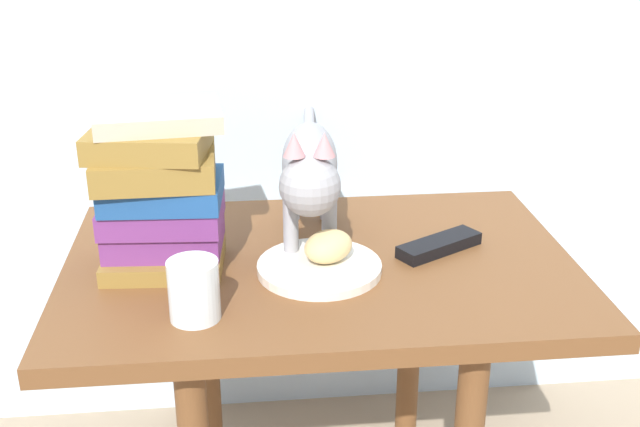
# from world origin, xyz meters

# --- Properties ---
(side_table) EXTENTS (0.80, 0.53, 0.53)m
(side_table) POSITION_xyz_m (0.00, 0.00, 0.45)
(side_table) COLOR brown
(side_table) RESTS_ON ground
(plate) EXTENTS (0.19, 0.19, 0.01)m
(plate) POSITION_xyz_m (-0.01, -0.04, 0.54)
(plate) COLOR silver
(plate) RESTS_ON side_table
(bread_roll) EXTENTS (0.10, 0.09, 0.05)m
(bread_roll) POSITION_xyz_m (0.01, -0.03, 0.57)
(bread_roll) COLOR #E0BC7A
(bread_roll) RESTS_ON plate
(cat) EXTENTS (0.11, 0.48, 0.23)m
(cat) POSITION_xyz_m (-0.01, 0.06, 0.66)
(cat) COLOR #99999E
(cat) RESTS_ON side_table
(book_stack) EXTENTS (0.20, 0.17, 0.25)m
(book_stack) POSITION_xyz_m (-0.24, 0.01, 0.65)
(book_stack) COLOR olive
(book_stack) RESTS_ON side_table
(candle_jar) EXTENTS (0.07, 0.07, 0.08)m
(candle_jar) POSITION_xyz_m (-0.19, -0.16, 0.57)
(candle_jar) COLOR silver
(candle_jar) RESTS_ON side_table
(tv_remote) EXTENTS (0.15, 0.11, 0.02)m
(tv_remote) POSITION_xyz_m (0.20, 0.01, 0.54)
(tv_remote) COLOR black
(tv_remote) RESTS_ON side_table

